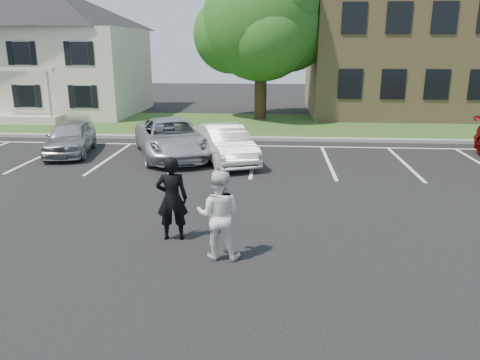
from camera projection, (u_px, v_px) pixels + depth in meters
name	position (u px, v px, depth m)	size (l,w,h in m)	color
ground_plane	(237.00, 248.00, 10.09)	(90.00, 90.00, 0.00)	black
curb	(258.00, 139.00, 21.56)	(40.00, 0.30, 0.15)	gray
grass_strip	(261.00, 125.00, 25.41)	(44.00, 8.00, 0.08)	#2D4F1D
stall_lines	(290.00, 155.00, 18.56)	(34.00, 5.36, 0.01)	silver
house	(55.00, 52.00, 29.10)	(10.30, 9.22, 7.60)	beige
tree	(263.00, 24.00, 26.18)	(7.80, 7.20, 8.80)	black
man_black_suit	(172.00, 199.00, 10.35)	(0.70, 0.46, 1.91)	black
man_white_shirt	(219.00, 215.00, 9.42)	(0.91, 0.71, 1.86)	white
car_silver_west	(70.00, 137.00, 18.70)	(1.58, 3.93, 1.34)	#A5A5A9
car_silver_minivan	(171.00, 138.00, 18.26)	(2.42, 5.25, 1.46)	#B4B6BC
car_white_sedan	(225.00, 144.00, 17.38)	(1.45, 4.16, 1.37)	silver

